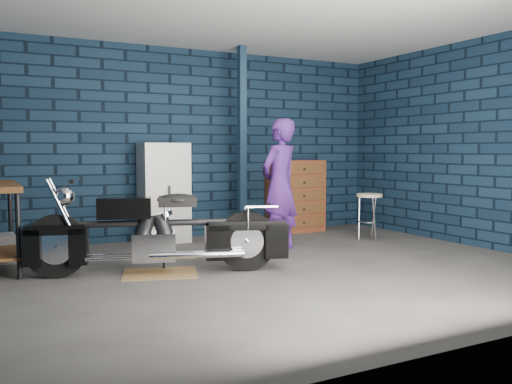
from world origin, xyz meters
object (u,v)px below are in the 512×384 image
locker (164,193)px  tool_chest (296,196)px  motorcycle (160,226)px  person (280,185)px  shop_stool (369,217)px

locker → tool_chest: 2.12m
motorcycle → tool_chest: 3.31m
person → locker: bearing=-71.1°
motorcycle → tool_chest: tool_chest is taller
person → shop_stool: size_ratio=2.54×
locker → tool_chest: size_ratio=1.23×
motorcycle → locker: size_ratio=1.65×
locker → shop_stool: bearing=-23.9°
motorcycle → person: (1.76, 0.60, 0.33)m
motorcycle → person: person is taller
person → tool_chest: (1.00, 1.22, -0.27)m
person → shop_stool: 1.58m
person → shop_stool: person is taller
person → locker: size_ratio=1.22×
tool_chest → shop_stool: tool_chest is taller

